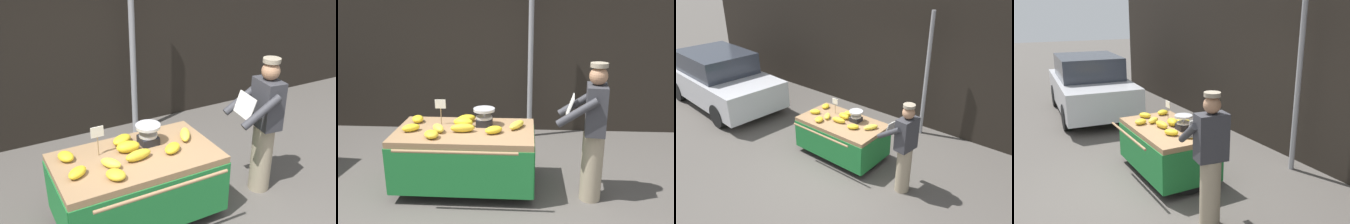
% 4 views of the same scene
% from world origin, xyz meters
% --- Properties ---
extents(ground_plane, '(60.00, 60.00, 0.00)m').
position_xyz_m(ground_plane, '(0.00, 0.00, 0.00)').
color(ground_plane, '#514C47').
extents(back_wall, '(16.00, 0.24, 4.33)m').
position_xyz_m(back_wall, '(0.00, 3.06, 2.16)').
color(back_wall, black).
rests_on(back_wall, ground).
extents(street_pole, '(0.09, 0.09, 2.87)m').
position_xyz_m(street_pole, '(0.49, 2.60, 1.44)').
color(street_pole, gray).
rests_on(street_pole, ground).
extents(banana_cart, '(1.78, 1.20, 0.81)m').
position_xyz_m(banana_cart, '(-0.34, 0.64, 0.59)').
color(banana_cart, '#93704C').
rests_on(banana_cart, ground).
extents(weighing_scale, '(0.28, 0.28, 0.24)m').
position_xyz_m(weighing_scale, '(-0.11, 0.82, 0.93)').
color(weighing_scale, black).
rests_on(weighing_scale, banana_cart).
extents(price_sign, '(0.14, 0.01, 0.34)m').
position_xyz_m(price_sign, '(-0.69, 0.83, 1.06)').
color(price_sign, '#997A51').
rests_on(price_sign, banana_cart).
extents(banana_bunch_0, '(0.29, 0.25, 0.10)m').
position_xyz_m(banana_bunch_0, '(-0.37, 0.96, 0.86)').
color(banana_bunch_0, gold).
rests_on(banana_bunch_0, banana_cart).
extents(banana_bunch_1, '(0.25, 0.27, 0.09)m').
position_xyz_m(banana_bunch_1, '(-0.69, 0.33, 0.86)').
color(banana_bunch_1, gold).
rests_on(banana_bunch_1, banana_cart).
extents(banana_bunch_2, '(0.23, 0.26, 0.09)m').
position_xyz_m(banana_bunch_2, '(-0.66, 0.55, 0.86)').
color(banana_bunch_2, yellow).
rests_on(banana_bunch_2, banana_cart).
extents(banana_bunch_3, '(0.24, 0.32, 0.09)m').
position_xyz_m(banana_bunch_3, '(0.32, 0.73, 0.86)').
color(banana_bunch_3, yellow).
rests_on(banana_bunch_3, banana_cart).
extents(banana_bunch_4, '(0.20, 0.24, 0.09)m').
position_xyz_m(banana_bunch_4, '(-1.03, 0.89, 0.86)').
color(banana_bunch_4, gold).
rests_on(banana_bunch_4, banana_cart).
extents(banana_bunch_5, '(0.27, 0.25, 0.09)m').
position_xyz_m(banana_bunch_5, '(0.04, 0.53, 0.86)').
color(banana_bunch_5, gold).
rests_on(banana_bunch_5, banana_cart).
extents(banana_bunch_6, '(0.26, 0.24, 0.09)m').
position_xyz_m(banana_bunch_6, '(-1.01, 0.54, 0.86)').
color(banana_bunch_6, gold).
rests_on(banana_bunch_6, banana_cart).
extents(banana_bunch_7, '(0.27, 0.18, 0.12)m').
position_xyz_m(banana_bunch_7, '(-0.38, 0.76, 0.87)').
color(banana_bunch_7, gold).
rests_on(banana_bunch_7, banana_cart).
extents(banana_bunch_8, '(0.31, 0.16, 0.11)m').
position_xyz_m(banana_bunch_8, '(-0.35, 0.55, 0.87)').
color(banana_bunch_8, gold).
rests_on(banana_bunch_8, banana_cart).
extents(vendor_person, '(0.62, 0.57, 1.71)m').
position_xyz_m(vendor_person, '(1.23, 0.45, 0.87)').
color(vendor_person, gray).
rests_on(vendor_person, ground).
extents(parked_car, '(4.02, 1.99, 1.51)m').
position_xyz_m(parked_car, '(-4.70, 0.55, 0.75)').
color(parked_car, '#BCBCC1').
rests_on(parked_car, ground).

